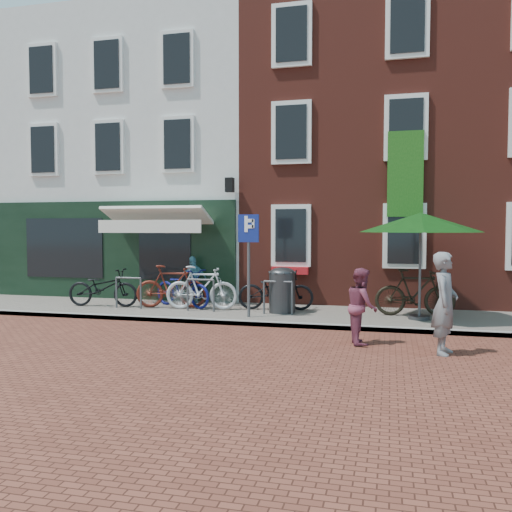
% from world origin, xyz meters
% --- Properties ---
extents(ground, '(80.00, 80.00, 0.00)m').
position_xyz_m(ground, '(0.00, 0.00, 0.00)').
color(ground, brown).
extents(sidewalk, '(24.00, 3.00, 0.10)m').
position_xyz_m(sidewalk, '(1.00, 1.50, 0.05)').
color(sidewalk, slate).
rests_on(sidewalk, ground).
extents(building_stucco, '(8.00, 8.00, 9.00)m').
position_xyz_m(building_stucco, '(-5.00, 7.00, 4.50)').
color(building_stucco, silver).
rests_on(building_stucco, ground).
extents(building_brick_mid, '(6.00, 8.00, 10.00)m').
position_xyz_m(building_brick_mid, '(2.00, 7.00, 5.00)').
color(building_brick_mid, maroon).
rests_on(building_brick_mid, ground).
extents(litter_bin, '(0.66, 0.66, 1.20)m').
position_xyz_m(litter_bin, '(0.55, 1.49, 0.72)').
color(litter_bin, '#343437').
rests_on(litter_bin, sidewalk).
extents(parking_sign, '(0.50, 0.08, 2.43)m').
position_xyz_m(parking_sign, '(-0.09, 0.62, 1.75)').
color(parking_sign, '#4C4C4F').
rests_on(parking_sign, sidewalk).
extents(parasol, '(2.78, 2.78, 2.56)m').
position_xyz_m(parasol, '(3.82, 1.30, 2.42)').
color(parasol, '#4C4C4F').
rests_on(parasol, sidewalk).
extents(woman, '(0.57, 0.74, 1.79)m').
position_xyz_m(woman, '(4.09, -1.75, 0.90)').
color(woman, slate).
rests_on(woman, ground).
extents(boy, '(0.69, 0.81, 1.45)m').
position_xyz_m(boy, '(2.63, -1.24, 0.73)').
color(boy, brown).
rests_on(boy, ground).
extents(cafe_person, '(0.80, 0.74, 1.32)m').
position_xyz_m(cafe_person, '(-2.22, 2.60, 0.76)').
color(cafe_person, '#5BA1B2').
rests_on(cafe_person, sidewalk).
extents(bicycle_0, '(1.99, 0.86, 1.02)m').
position_xyz_m(bicycle_0, '(-4.33, 1.35, 0.61)').
color(bicycle_0, black).
rests_on(bicycle_0, sidewalk).
extents(bicycle_1, '(1.95, 0.90, 1.13)m').
position_xyz_m(bicycle_1, '(-2.45, 1.57, 0.66)').
color(bicycle_1, '#5B1D13').
rests_on(bicycle_1, sidewalk).
extents(bicycle_2, '(2.04, 1.40, 1.02)m').
position_xyz_m(bicycle_2, '(-2.22, 1.80, 0.61)').
color(bicycle_2, '#0B1051').
rests_on(bicycle_2, sidewalk).
extents(bicycle_3, '(1.93, 0.75, 1.13)m').
position_xyz_m(bicycle_3, '(-1.58, 1.48, 0.66)').
color(bicycle_3, '#BDBDC0').
rests_on(bicycle_3, sidewalk).
extents(bicycle_4, '(2.01, 0.93, 1.02)m').
position_xyz_m(bicycle_4, '(0.30, 1.90, 0.61)').
color(bicycle_4, black).
rests_on(bicycle_4, sidewalk).
extents(bicycle_5, '(1.92, 0.72, 1.13)m').
position_xyz_m(bicycle_5, '(3.73, 1.73, 0.66)').
color(bicycle_5, black).
rests_on(bicycle_5, sidewalk).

